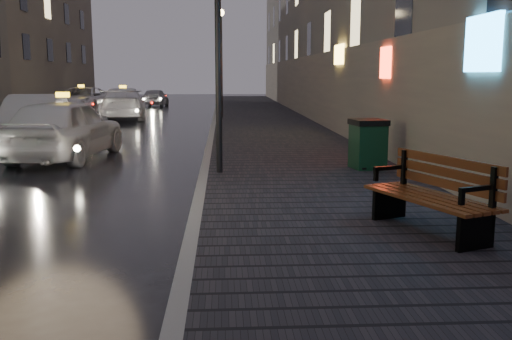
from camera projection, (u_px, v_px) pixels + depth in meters
The scene contains 14 objects.
ground at pixel (60, 272), 6.75m from camera, with size 120.00×120.00×0.00m, color black.
sidewalk at pixel (264, 121), 27.63m from camera, with size 4.60×58.00×0.15m, color black.
curb at pixel (214, 121), 27.50m from camera, with size 0.20×58.00×0.15m, color slate.
curb_far at pixel (26, 122), 27.00m from camera, with size 0.20×58.00×0.15m, color slate.
building_far_c at pixel (20, 32), 43.47m from camera, with size 6.00×22.00×11.00m, color #6B6051.
lamp_near at pixel (218, 18), 12.18m from camera, with size 0.36×0.36×5.28m.
lamp_far at pixel (221, 50), 27.93m from camera, with size 0.36×0.36×5.28m.
bench at pixel (434, 195), 7.84m from camera, with size 1.41×2.18×1.06m.
trash_bin at pixel (368, 144), 13.15m from camera, with size 0.85×0.85×1.14m.
taxi_near at pixel (65, 128), 15.54m from camera, with size 2.00×4.97×1.69m, color silver.
car_left_mid at pixel (34, 118), 19.73m from camera, with size 1.70×4.89×1.61m, color #9999A0.
taxi_mid at pixel (123, 104), 29.34m from camera, with size 2.24×5.52×1.60m, color silver.
taxi_far at pixel (82, 100), 33.49m from camera, with size 2.58×5.60×1.56m, color silver.
car_far at pixel (155, 97), 41.04m from camera, with size 1.51×3.75×1.28m, color #ABAAB3.
Camera 1 is at (1.95, -6.58, 2.32)m, focal length 40.00 mm.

